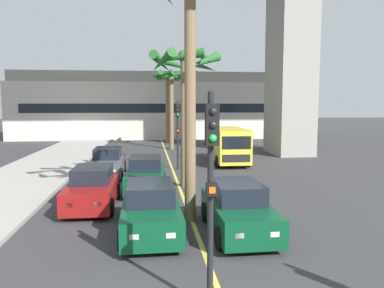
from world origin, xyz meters
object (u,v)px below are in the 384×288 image
object	(u,v)px
car_queue_front	(146,175)
traffic_light_median_near	(211,172)
palm_tree_near_median	(184,74)
car_queue_second	(238,210)
car_queue_third	(108,163)
car_queue_fifth	(93,189)
palm_tree_far_median	(171,85)
traffic_light_median_far	(178,125)
palm_tree_farthest_median	(168,88)
delivery_van	(228,145)
palm_tree_mid_median	(190,12)
car_queue_fourth	(151,210)

from	to	relation	value
car_queue_front	traffic_light_median_near	bearing A→B (deg)	-82.98
traffic_light_median_near	palm_tree_near_median	size ratio (longest dim) A/B	0.64
car_queue_second	car_queue_third	size ratio (longest dim) A/B	1.00
car_queue_fifth	palm_tree_far_median	world-z (taller)	palm_tree_far_median
car_queue_fifth	traffic_light_median_far	size ratio (longest dim) A/B	0.98
car_queue_third	palm_tree_farthest_median	size ratio (longest dim) A/B	0.57
car_queue_front	car_queue_fifth	distance (m)	3.28
car_queue_front	traffic_light_median_far	size ratio (longest dim) A/B	0.99
delivery_van	palm_tree_near_median	world-z (taller)	palm_tree_near_median
car_queue_front	traffic_light_median_far	world-z (taller)	traffic_light_median_far
traffic_light_median_far	palm_tree_mid_median	distance (m)	11.02
car_queue_front	palm_tree_far_median	size ratio (longest dim) A/B	0.60
delivery_van	palm_tree_near_median	bearing A→B (deg)	-117.86
traffic_light_median_near	delivery_van	bearing A→B (deg)	76.93
delivery_van	car_queue_second	bearing A→B (deg)	-100.79
car_queue_fifth	traffic_light_median_near	bearing A→B (deg)	-67.25
palm_tree_near_median	palm_tree_farthest_median	world-z (taller)	palm_tree_farthest_median
traffic_light_median_near	car_queue_second	bearing A→B (deg)	70.12
car_queue_front	car_queue_third	world-z (taller)	same
car_queue_fourth	palm_tree_far_median	distance (m)	22.58
car_queue_second	delivery_van	bearing A→B (deg)	79.21
car_queue_fourth	palm_tree_mid_median	distance (m)	6.47
car_queue_third	delivery_van	distance (m)	8.38
car_queue_third	palm_tree_far_median	xyz separation A→B (m)	(4.32, 12.11, 4.96)
delivery_van	traffic_light_median_near	distance (m)	18.49
palm_tree_far_median	palm_tree_near_median	bearing A→B (deg)	-91.23
car_queue_fifth	palm_tree_far_median	bearing A→B (deg)	77.22
delivery_van	car_queue_third	bearing A→B (deg)	-155.01
car_queue_second	car_queue_third	distance (m)	11.22
car_queue_front	palm_tree_near_median	bearing A→B (deg)	19.82
car_queue_third	traffic_light_median_near	bearing A→B (deg)	-76.70
car_queue_front	delivery_van	world-z (taller)	delivery_van
palm_tree_far_median	palm_tree_farthest_median	world-z (taller)	palm_tree_farthest_median
car_queue_third	traffic_light_median_far	size ratio (longest dim) A/B	0.98
car_queue_fourth	traffic_light_median_near	size ratio (longest dim) A/B	0.98
delivery_van	palm_tree_far_median	bearing A→B (deg)	110.82
palm_tree_mid_median	palm_tree_farthest_median	world-z (taller)	palm_tree_mid_median
car_queue_fourth	car_queue_fifth	size ratio (longest dim) A/B	1.00
car_queue_front	car_queue_third	bearing A→B (deg)	118.30
car_queue_fifth	palm_tree_mid_median	size ratio (longest dim) A/B	0.48
car_queue_fourth	palm_tree_near_median	world-z (taller)	palm_tree_near_median
traffic_light_median_far	traffic_light_median_near	bearing A→B (deg)	-92.24
palm_tree_far_median	car_queue_front	bearing A→B (deg)	-97.82
palm_tree_near_median	palm_tree_mid_median	xyz separation A→B (m)	(-0.32, -5.44, 1.55)
car_queue_second	traffic_light_median_near	world-z (taller)	traffic_light_median_near
delivery_van	traffic_light_median_near	xyz separation A→B (m)	(-4.17, -17.96, 1.43)
car_queue_fourth	palm_tree_near_median	size ratio (longest dim) A/B	0.63
traffic_light_median_near	traffic_light_median_far	xyz separation A→B (m)	(0.62, 15.90, 0.00)
car_queue_fourth	palm_tree_mid_median	xyz separation A→B (m)	(1.36, 1.13, 6.22)
traffic_light_median_near	car_queue_fourth	bearing A→B (deg)	103.52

